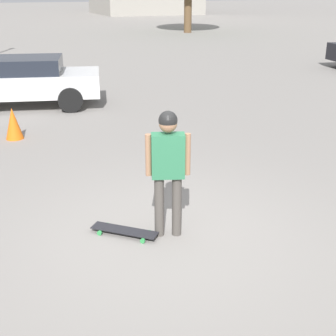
{
  "coord_description": "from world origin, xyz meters",
  "views": [
    {
      "loc": [
        5.06,
        -1.98,
        3.04
      ],
      "look_at": [
        0.0,
        0.0,
        0.94
      ],
      "focal_mm": 50.0,
      "sensor_mm": 36.0,
      "label": 1
    }
  ],
  "objects_px": {
    "skateboard": "(124,231)",
    "traffic_cone": "(13,123)",
    "car_parked_near": "(25,81)",
    "person": "(168,161)"
  },
  "relations": [
    {
      "from": "skateboard",
      "to": "traffic_cone",
      "type": "relative_size",
      "value": 1.19
    },
    {
      "from": "skateboard",
      "to": "car_parked_near",
      "type": "distance_m",
      "value": 7.95
    },
    {
      "from": "skateboard",
      "to": "traffic_cone",
      "type": "distance_m",
      "value": 5.03
    },
    {
      "from": "car_parked_near",
      "to": "person",
      "type": "bearing_deg",
      "value": 110.25
    },
    {
      "from": "person",
      "to": "car_parked_near",
      "type": "xyz_separation_m",
      "value": [
        -8.1,
        -0.98,
        -0.33
      ]
    },
    {
      "from": "car_parked_near",
      "to": "traffic_cone",
      "type": "xyz_separation_m",
      "value": [
        2.99,
        -0.57,
        -0.36
      ]
    },
    {
      "from": "skateboard",
      "to": "person",
      "type": "bearing_deg",
      "value": -158.83
    },
    {
      "from": "car_parked_near",
      "to": "skateboard",
      "type": "bearing_deg",
      "value": 106.55
    },
    {
      "from": "skateboard",
      "to": "car_parked_near",
      "type": "bearing_deg",
      "value": -45.81
    },
    {
      "from": "person",
      "to": "traffic_cone",
      "type": "xyz_separation_m",
      "value": [
        -5.11,
        -1.54,
        -0.69
      ]
    }
  ]
}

